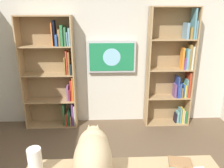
# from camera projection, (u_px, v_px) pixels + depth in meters

# --- Properties ---
(wall_back) EXTENTS (4.52, 0.06, 2.70)m
(wall_back) POSITION_uv_depth(u_px,v_px,m) (109.00, 51.00, 3.88)
(wall_back) COLOR beige
(wall_back) RESTS_ON ground
(bookshelf_left) EXTENTS (0.80, 0.28, 2.10)m
(bookshelf_left) POSITION_uv_depth(u_px,v_px,m) (175.00, 70.00, 3.86)
(bookshelf_left) COLOR tan
(bookshelf_left) RESTS_ON ground
(bookshelf_right) EXTENTS (0.90, 0.28, 1.96)m
(bookshelf_right) POSITION_uv_depth(u_px,v_px,m) (55.00, 74.00, 3.80)
(bookshelf_right) COLOR tan
(bookshelf_right) RESTS_ON ground
(wall_mounted_tv) EXTENTS (0.84, 0.07, 0.56)m
(wall_mounted_tv) POSITION_uv_depth(u_px,v_px,m) (112.00, 57.00, 3.83)
(wall_mounted_tv) COLOR #B7B7BC
(cat) EXTENTS (0.29, 0.65, 0.39)m
(cat) POSITION_uv_depth(u_px,v_px,m) (93.00, 156.00, 1.65)
(cat) COLOR #D1B284
(cat) RESTS_ON desk
(paper_towel_roll) EXTENTS (0.11, 0.11, 0.23)m
(paper_towel_roll) POSITION_uv_depth(u_px,v_px,m) (35.00, 161.00, 1.73)
(paper_towel_roll) COLOR white
(paper_towel_roll) RESTS_ON desk
(desk_book_stack) EXTENTS (0.21, 0.16, 0.04)m
(desk_book_stack) POSITION_uv_depth(u_px,v_px,m) (179.00, 163.00, 1.85)
(desk_book_stack) COLOR #6699A8
(desk_book_stack) RESTS_ON desk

